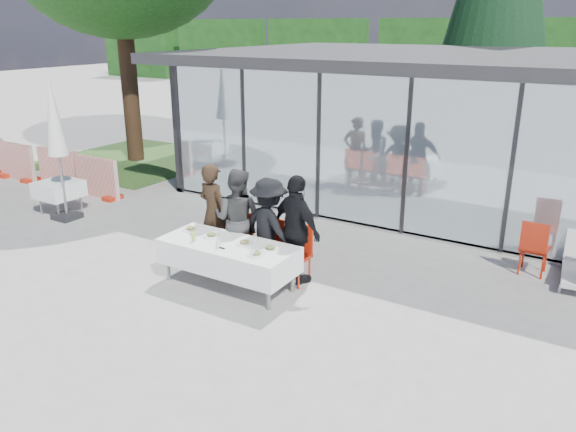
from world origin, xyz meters
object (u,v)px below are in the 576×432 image
at_px(diner_b, 238,219).
at_px(plate_extra, 256,254).
at_px(spare_table_left, 59,190).
at_px(plate_b, 212,235).
at_px(market_umbrella, 55,128).
at_px(construction_barriers, 2,160).
at_px(folded_eyeglasses, 221,248).
at_px(diner_chair_c, 270,244).
at_px(diner_chair_a, 216,232).
at_px(diner_d, 296,230).
at_px(plate_c, 245,243).
at_px(diner_chair_b, 239,237).
at_px(spare_chair_b, 534,246).
at_px(plate_d, 271,248).
at_px(diner_chair_d, 297,251).
at_px(plate_a, 191,229).
at_px(juice_bottle, 193,236).
at_px(diner_a, 214,213).
at_px(diner_c, 269,228).
at_px(dining_table, 228,255).

bearing_deg(diner_b, plate_extra, 125.30).
bearing_deg(spare_table_left, plate_b, -10.25).
bearing_deg(market_umbrella, construction_barriers, 161.47).
distance_m(plate_b, folded_eyeglasses, 0.56).
height_order(diner_b, diner_chair_c, diner_b).
height_order(diner_chair_a, diner_chair_c, same).
xyz_separation_m(diner_d, plate_extra, (-0.19, -0.89, -0.14)).
bearing_deg(plate_extra, spare_table_left, 169.04).
distance_m(plate_c, construction_barriers, 10.33).
height_order(diner_chair_b, spare_chair_b, same).
height_order(folded_eyeglasses, spare_table_left, folded_eyeglasses).
height_order(diner_d, plate_d, diner_d).
xyz_separation_m(plate_b, spare_table_left, (-5.10, 0.92, -0.22)).
height_order(diner_chair_d, plate_b, diner_chair_d).
relative_size(plate_a, plate_extra, 1.00).
xyz_separation_m(plate_a, juice_bottle, (0.37, -0.36, 0.06)).
relative_size(diner_a, diner_chair_c, 1.85).
bearing_deg(juice_bottle, spare_chair_b, 34.52).
bearing_deg(plate_b, diner_c, 40.24).
distance_m(diner_c, juice_bottle, 1.26).
bearing_deg(plate_extra, plate_d, 77.39).
distance_m(plate_d, plate_extra, 0.31).
distance_m(dining_table, diner_a, 1.17).
height_order(plate_c, folded_eyeglasses, plate_c).
bearing_deg(plate_c, diner_a, 151.16).
xyz_separation_m(market_umbrella, construction_barriers, (-4.73, 1.59, -1.57)).
bearing_deg(plate_extra, diner_c, 111.05).
bearing_deg(folded_eyeglasses, diner_chair_c, 73.99).
relative_size(diner_chair_a, diner_c, 0.57).
relative_size(diner_chair_b, plate_c, 3.37).
bearing_deg(dining_table, plate_d, 9.63).
relative_size(plate_c, construction_barriers, 0.03).
bearing_deg(diner_chair_b, diner_b, -90.00).
bearing_deg(diner_chair_c, market_umbrella, 179.22).
bearing_deg(juice_bottle, market_umbrella, 167.23).
relative_size(diner_a, spare_chair_b, 1.85).
height_order(plate_d, juice_bottle, juice_bottle).
bearing_deg(market_umbrella, dining_table, -9.21).
height_order(plate_b, construction_barriers, construction_barriers).
bearing_deg(plate_extra, diner_chair_c, 110.31).
distance_m(diner_chair_c, plate_b, 1.01).
distance_m(diner_chair_a, spare_chair_b, 5.49).
bearing_deg(spare_table_left, diner_chair_c, -2.65).
height_order(plate_c, spare_table_left, plate_c).
xyz_separation_m(diner_c, plate_a, (-1.23, -0.56, -0.08)).
xyz_separation_m(diner_chair_c, juice_bottle, (-0.86, -0.96, 0.29)).
relative_size(diner_chair_a, diner_b, 0.55).
bearing_deg(diner_chair_a, plate_d, -21.51).
bearing_deg(spare_table_left, diner_d, -2.74).
xyz_separation_m(dining_table, folded_eyeglasses, (0.04, -0.23, 0.22)).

